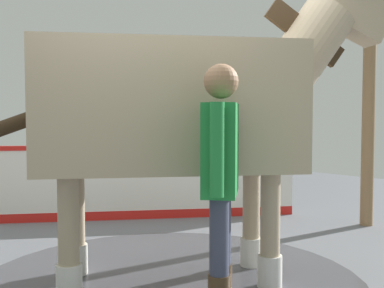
{
  "coord_description": "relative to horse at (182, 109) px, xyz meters",
  "views": [
    {
      "loc": [
        -2.26,
        -3.16,
        1.39
      ],
      "look_at": [
        0.13,
        -0.52,
        1.19
      ],
      "focal_mm": 44.17,
      "sensor_mm": 36.0,
      "label": 1
    }
  ],
  "objects": [
    {
      "name": "ground_plane",
      "position": [
        -0.34,
        0.17,
        -1.47
      ],
      "size": [
        16.0,
        16.0,
        0.02
      ],
      "primitive_type": "cube",
      "color": "slate"
    },
    {
      "name": "wet_patch",
      "position": [
        -0.1,
        0.06,
        -1.46
      ],
      "size": [
        3.31,
        3.31,
        0.0
      ],
      "primitive_type": "cylinder",
      "color": "#4C4C54",
      "rests_on": "ground"
    },
    {
      "name": "barrier_wall",
      "position": [
        1.29,
        2.14,
        -1.0
      ],
      "size": [
        3.4,
        2.3,
        1.01
      ],
      "color": "white",
      "rests_on": "ground"
    },
    {
      "name": "roof_post_near",
      "position": [
        3.1,
        -0.04,
        0.1
      ],
      "size": [
        0.16,
        0.16,
        3.13
      ],
      "primitive_type": "cylinder",
      "color": "olive",
      "rests_on": "ground"
    },
    {
      "name": "horse",
      "position": [
        0.0,
        0.0,
        0.0
      ],
      "size": [
        2.99,
        2.22,
        2.58
      ],
      "rotation": [
        0.0,
        0.0,
        -0.59
      ],
      "color": "tan",
      "rests_on": "ground"
    },
    {
      "name": "handler",
      "position": [
        -0.32,
        -0.77,
        -0.44
      ],
      "size": [
        0.56,
        0.49,
        1.75
      ],
      "rotation": [
        0.0,
        0.0,
        2.27
      ],
      "color": "#47331E",
      "rests_on": "ground"
    }
  ]
}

